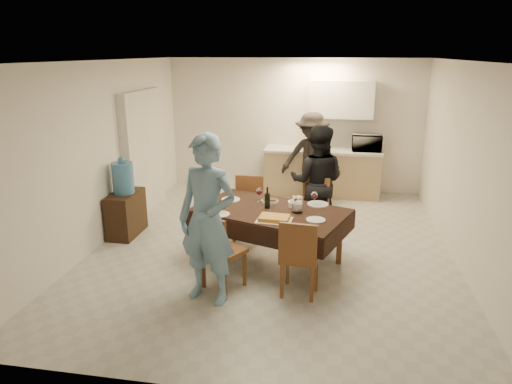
% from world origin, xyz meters
% --- Properties ---
extents(floor, '(5.00, 6.00, 0.02)m').
position_xyz_m(floor, '(0.00, 0.00, 0.00)').
color(floor, '#A1A19D').
rests_on(floor, ground).
extents(ceiling, '(5.00, 6.00, 0.02)m').
position_xyz_m(ceiling, '(0.00, 0.00, 2.60)').
color(ceiling, white).
rests_on(ceiling, wall_back).
extents(wall_back, '(5.00, 0.02, 2.60)m').
position_xyz_m(wall_back, '(0.00, 3.00, 1.30)').
color(wall_back, silver).
rests_on(wall_back, floor).
extents(wall_front, '(5.00, 0.02, 2.60)m').
position_xyz_m(wall_front, '(0.00, -3.00, 1.30)').
color(wall_front, silver).
rests_on(wall_front, floor).
extents(wall_left, '(0.02, 6.00, 2.60)m').
position_xyz_m(wall_left, '(-2.50, 0.00, 1.30)').
color(wall_left, silver).
rests_on(wall_left, floor).
extents(wall_right, '(0.02, 6.00, 2.60)m').
position_xyz_m(wall_right, '(2.50, 0.00, 1.30)').
color(wall_right, silver).
rests_on(wall_right, floor).
extents(stub_partition, '(0.15, 1.40, 2.10)m').
position_xyz_m(stub_partition, '(-2.42, 1.20, 1.05)').
color(stub_partition, silver).
rests_on(stub_partition, floor).
extents(kitchen_base_cabinet, '(2.20, 0.60, 0.86)m').
position_xyz_m(kitchen_base_cabinet, '(0.60, 2.68, 0.43)').
color(kitchen_base_cabinet, tan).
rests_on(kitchen_base_cabinet, floor).
extents(kitchen_worktop, '(2.24, 0.64, 0.05)m').
position_xyz_m(kitchen_worktop, '(0.60, 2.68, 0.89)').
color(kitchen_worktop, '#B5B5AF').
rests_on(kitchen_worktop, kitchen_base_cabinet).
extents(upper_cabinet, '(1.20, 0.34, 0.70)m').
position_xyz_m(upper_cabinet, '(0.90, 2.82, 1.85)').
color(upper_cabinet, white).
rests_on(upper_cabinet, wall_back).
extents(dining_table, '(2.18, 1.70, 0.75)m').
position_xyz_m(dining_table, '(0.03, -0.50, 0.71)').
color(dining_table, black).
rests_on(dining_table, floor).
extents(chair_near_left, '(0.58, 0.61, 0.51)m').
position_xyz_m(chair_near_left, '(-0.42, -1.34, 0.58)').
color(chair_near_left, brown).
rests_on(chair_near_left, floor).
extents(chair_near_right, '(0.46, 0.46, 0.51)m').
position_xyz_m(chair_near_right, '(0.48, -1.34, 0.57)').
color(chair_near_right, brown).
rests_on(chair_near_right, floor).
extents(chair_far_left, '(0.44, 0.44, 0.50)m').
position_xyz_m(chair_far_left, '(-0.42, 0.16, 0.57)').
color(chair_far_left, brown).
rests_on(chair_far_left, floor).
extents(chair_far_right, '(0.60, 0.62, 0.52)m').
position_xyz_m(chair_far_right, '(0.48, 0.16, 0.59)').
color(chair_far_right, brown).
rests_on(chair_far_right, floor).
extents(console, '(0.36, 0.73, 0.67)m').
position_xyz_m(console, '(-2.28, 0.09, 0.34)').
color(console, black).
rests_on(console, floor).
extents(water_jug, '(0.31, 0.31, 0.47)m').
position_xyz_m(water_jug, '(-2.28, 0.09, 0.91)').
color(water_jug, '#4788BC').
rests_on(water_jug, console).
extents(wine_bottle, '(0.07, 0.07, 0.29)m').
position_xyz_m(wine_bottle, '(-0.02, -0.45, 0.89)').
color(wine_bottle, black).
rests_on(wine_bottle, dining_table).
extents(water_pitcher, '(0.14, 0.14, 0.21)m').
position_xyz_m(water_pitcher, '(0.38, -0.55, 0.85)').
color(water_pitcher, white).
rests_on(water_pitcher, dining_table).
extents(savoury_tart, '(0.44, 0.35, 0.05)m').
position_xyz_m(savoury_tart, '(0.13, -0.88, 0.77)').
color(savoury_tart, gold).
rests_on(savoury_tart, dining_table).
extents(salad_bowl, '(0.18, 0.18, 0.07)m').
position_xyz_m(salad_bowl, '(0.33, -0.32, 0.78)').
color(salad_bowl, silver).
rests_on(salad_bowl, dining_table).
extents(mushroom_dish, '(0.21, 0.21, 0.04)m').
position_xyz_m(mushroom_dish, '(-0.02, -0.22, 0.76)').
color(mushroom_dish, silver).
rests_on(mushroom_dish, dining_table).
extents(wine_glass_a, '(0.08, 0.08, 0.19)m').
position_xyz_m(wine_glass_a, '(-0.52, -0.75, 0.84)').
color(wine_glass_a, white).
rests_on(wine_glass_a, dining_table).
extents(wine_glass_b, '(0.09, 0.09, 0.20)m').
position_xyz_m(wine_glass_b, '(0.58, -0.25, 0.85)').
color(wine_glass_b, white).
rests_on(wine_glass_b, dining_table).
extents(wine_glass_c, '(0.09, 0.09, 0.20)m').
position_xyz_m(wine_glass_c, '(-0.17, -0.20, 0.85)').
color(wine_glass_c, white).
rests_on(wine_glass_c, dining_table).
extents(plate_near_left, '(0.24, 0.24, 0.01)m').
position_xyz_m(plate_near_left, '(-0.57, -0.80, 0.75)').
color(plate_near_left, silver).
rests_on(plate_near_left, dining_table).
extents(plate_near_right, '(0.23, 0.23, 0.01)m').
position_xyz_m(plate_near_right, '(0.63, -0.80, 0.75)').
color(plate_near_right, silver).
rests_on(plate_near_right, dining_table).
extents(plate_far_left, '(0.26, 0.26, 0.02)m').
position_xyz_m(plate_far_left, '(-0.57, -0.20, 0.75)').
color(plate_far_left, silver).
rests_on(plate_far_left, dining_table).
extents(plate_far_right, '(0.28, 0.28, 0.02)m').
position_xyz_m(plate_far_right, '(0.63, -0.20, 0.75)').
color(plate_far_right, silver).
rests_on(plate_far_right, dining_table).
extents(microwave, '(0.54, 0.37, 0.30)m').
position_xyz_m(microwave, '(1.42, 2.68, 1.06)').
color(microwave, white).
rests_on(microwave, kitchen_worktop).
extents(person_near, '(0.79, 0.63, 1.91)m').
position_xyz_m(person_near, '(-0.52, -1.55, 0.95)').
color(person_near, '#6A93B8').
rests_on(person_near, floor).
extents(person_far, '(0.88, 0.71, 1.70)m').
position_xyz_m(person_far, '(0.58, 0.55, 0.85)').
color(person_far, black).
rests_on(person_far, floor).
extents(person_kitchen, '(1.08, 0.62, 1.67)m').
position_xyz_m(person_kitchen, '(0.40, 2.23, 0.84)').
color(person_kitchen, black).
rests_on(person_kitchen, floor).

